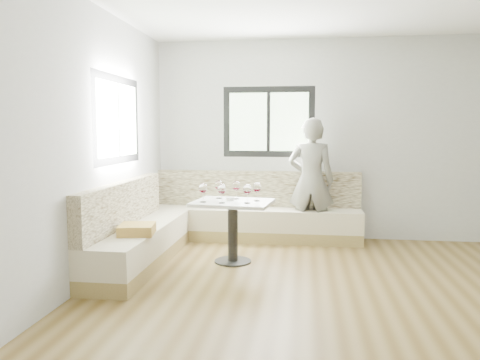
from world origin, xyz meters
name	(u,v)px	position (x,y,z in m)	size (l,w,h in m)	color
room	(339,144)	(-0.08, 0.08, 1.41)	(5.01, 5.01, 2.81)	brown
banquette	(210,224)	(-1.59, 1.63, 0.33)	(2.90, 2.80, 0.95)	#9A824B
table	(233,216)	(-1.20, 1.07, 0.54)	(0.95, 0.78, 0.72)	black
person	(311,181)	(-0.29, 2.18, 0.85)	(0.62, 0.41, 1.70)	slate
olive_ramekin	(230,199)	(-1.24, 1.12, 0.74)	(0.10, 0.10, 0.04)	white
wine_glass_a	(203,189)	(-1.52, 0.94, 0.87)	(0.10, 0.10, 0.22)	white
wine_glass_b	(222,190)	(-1.30, 0.90, 0.87)	(0.10, 0.10, 0.22)	white
wine_glass_c	(247,190)	(-1.01, 0.93, 0.87)	(0.10, 0.10, 0.22)	white
wine_glass_d	(236,186)	(-1.18, 1.22, 0.87)	(0.10, 0.10, 0.22)	white
wine_glass_e	(257,188)	(-0.92, 1.11, 0.87)	(0.10, 0.10, 0.22)	white
wine_glass_f	(219,186)	(-1.40, 1.26, 0.87)	(0.10, 0.10, 0.22)	white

